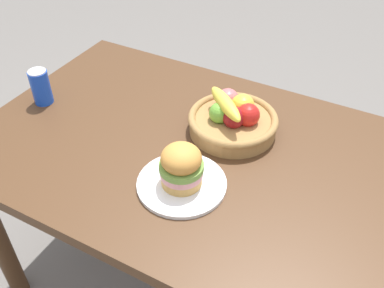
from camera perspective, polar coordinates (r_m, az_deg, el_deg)
name	(u,v)px	position (r m, az deg, el deg)	size (l,w,h in m)	color
ground_plane	(194,282)	(1.93, 0.21, -17.60)	(8.00, 8.00, 0.00)	slate
dining_table	(194,172)	(1.43, 0.28, -3.63)	(1.40, 0.90, 0.75)	#4C301C
plate	(182,184)	(1.24, -1.35, -5.22)	(0.26, 0.26, 0.01)	white
sandwich	(181,166)	(1.19, -1.40, -2.88)	(0.12, 0.12, 0.13)	tan
soda_can	(41,87)	(1.61, -19.18, 7.08)	(0.07, 0.07, 0.13)	blue
fruit_basket	(233,119)	(1.40, 5.39, 3.31)	(0.29, 0.29, 0.14)	#9E7542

